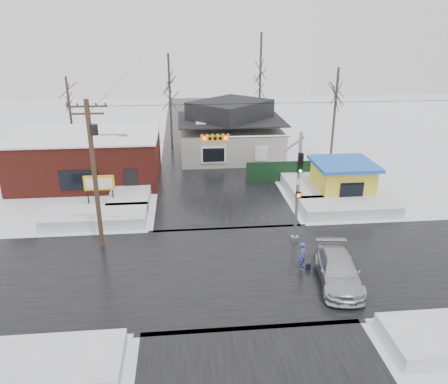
{
  "coord_description": "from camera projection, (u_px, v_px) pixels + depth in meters",
  "views": [
    {
      "loc": [
        -2.84,
        -21.09,
        12.86
      ],
      "look_at": [
        -0.37,
        4.22,
        3.0
      ],
      "focal_mm": 35.0,
      "sensor_mm": 36.0,
      "label": 1
    }
  ],
  "objects": [
    {
      "name": "road_ew",
      "position": [
        238.0,
        268.0,
        24.47
      ],
      "size": [
        120.0,
        10.0,
        0.02
      ],
      "primitive_type": "cube",
      "color": "black",
      "rests_on": "ground"
    },
    {
      "name": "snowbank_nw",
      "position": [
        95.0,
        217.0,
        30.01
      ],
      "size": [
        7.0,
        3.0,
        0.8
      ],
      "primitive_type": "cube",
      "color": "white",
      "rests_on": "ground"
    },
    {
      "name": "snowbank_nside_e",
      "position": [
        303.0,
        184.0,
        36.1
      ],
      "size": [
        3.0,
        8.0,
        0.8
      ],
      "primitive_type": "cube",
      "color": "white",
      "rests_on": "ground"
    },
    {
      "name": "utility_pole",
      "position": [
        95.0,
        167.0,
        25.16
      ],
      "size": [
        3.15,
        0.44,
        9.0
      ],
      "color": "#382619",
      "rests_on": "ground"
    },
    {
      "name": "traffic_signal",
      "position": [
        273.0,
        174.0,
        25.81
      ],
      "size": [
        6.05,
        0.68,
        7.0
      ],
      "color": "gray",
      "rests_on": "ground"
    },
    {
      "name": "car",
      "position": [
        338.0,
        271.0,
        22.88
      ],
      "size": [
        2.74,
        5.26,
        1.46
      ],
      "primitive_type": "imported",
      "rotation": [
        0.0,
        0.0,
        -0.14
      ],
      "color": "#BABBC2",
      "rests_on": "ground"
    },
    {
      "name": "tree_far_mid",
      "position": [
        261.0,
        56.0,
        47.55
      ],
      "size": [
        3.0,
        3.0,
        12.0
      ],
      "color": "#332821",
      "rests_on": "ground"
    },
    {
      "name": "house",
      "position": [
        230.0,
        132.0,
        44.12
      ],
      "size": [
        10.4,
        8.4,
        5.76
      ],
      "color": "#ADA79C",
      "rests_on": "ground"
    },
    {
      "name": "pedestrian",
      "position": [
        302.0,
        256.0,
        24.21
      ],
      "size": [
        0.58,
        0.68,
        1.59
      ],
      "primitive_type": "imported",
      "rotation": [
        0.0,
        0.0,
        1.15
      ],
      "color": "#3B4BA6",
      "rests_on": "ground"
    },
    {
      "name": "kiosk",
      "position": [
        342.0,
        179.0,
        34.09
      ],
      "size": [
        4.6,
        4.6,
        2.88
      ],
      "color": "yellow",
      "rests_on": "ground"
    },
    {
      "name": "snowbank_nside_w",
      "position": [
        132.0,
        190.0,
        34.83
      ],
      "size": [
        3.0,
        8.0,
        0.8
      ],
      "primitive_type": "cube",
      "color": "white",
      "rests_on": "ground"
    },
    {
      "name": "snowbank_sw",
      "position": [
        32.0,
        366.0,
        17.04
      ],
      "size": [
        7.0,
        3.0,
        0.7
      ],
      "primitive_type": "cube",
      "color": "white",
      "rests_on": "ground"
    },
    {
      "name": "tree_far_right",
      "position": [
        337.0,
        87.0,
        41.54
      ],
      "size": [
        3.0,
        3.0,
        9.0
      ],
      "color": "#332821",
      "rests_on": "ground"
    },
    {
      "name": "tree_far_west",
      "position": [
        68.0,
        93.0,
        43.18
      ],
      "size": [
        3.0,
        3.0,
        8.0
      ],
      "color": "#332821",
      "rests_on": "ground"
    },
    {
      "name": "snowbank_ne",
      "position": [
        349.0,
        207.0,
        31.65
      ],
      "size": [
        7.0,
        3.0,
        0.8
      ],
      "primitive_type": "cube",
      "color": "white",
      "rests_on": "ground"
    },
    {
      "name": "brick_building",
      "position": [
        88.0,
        157.0,
        37.57
      ],
      "size": [
        12.2,
        8.2,
        4.12
      ],
      "color": "maroon",
      "rests_on": "ground"
    },
    {
      "name": "road_ns",
      "position": [
        238.0,
        268.0,
        24.47
      ],
      "size": [
        10.0,
        120.0,
        0.02
      ],
      "primitive_type": "cube",
      "color": "black",
      "rests_on": "ground"
    },
    {
      "name": "shopping_bag",
      "position": [
        308.0,
        267.0,
        24.29
      ],
      "size": [
        0.3,
        0.17,
        0.35
      ],
      "primitive_type": "cube",
      "rotation": [
        0.0,
        0.0,
        -0.19
      ],
      "color": "black",
      "rests_on": "ground"
    },
    {
      "name": "ground",
      "position": [
        238.0,
        269.0,
        24.48
      ],
      "size": [
        120.0,
        120.0,
        0.0
      ],
      "primitive_type": "plane",
      "color": "white",
      "rests_on": "ground"
    },
    {
      "name": "tree_far_left",
      "position": [
        169.0,
        74.0,
        45.37
      ],
      "size": [
        3.0,
        3.0,
        10.0
      ],
      "color": "#332821",
      "rests_on": "ground"
    },
    {
      "name": "fence",
      "position": [
        292.0,
        171.0,
        37.73
      ],
      "size": [
        8.0,
        0.12,
        1.8
      ],
      "primitive_type": "cube",
      "color": "black",
      "rests_on": "ground"
    },
    {
      "name": "marquee_sign",
      "position": [
        99.0,
        184.0,
        31.78
      ],
      "size": [
        2.2,
        0.21,
        2.55
      ],
      "color": "black",
      "rests_on": "ground"
    }
  ]
}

